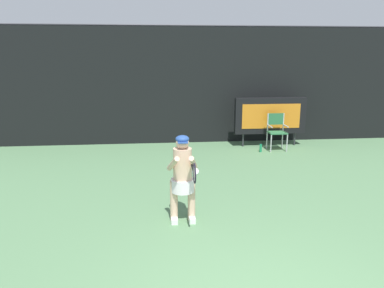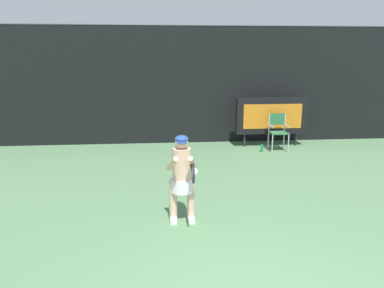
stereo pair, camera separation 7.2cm
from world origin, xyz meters
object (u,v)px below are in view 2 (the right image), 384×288
at_px(tennis_player, 182,175).
at_px(tennis_racket, 193,173).
at_px(scoreboard, 272,116).
at_px(water_bottle, 262,148).
at_px(umpire_chair, 278,130).

xyz_separation_m(tennis_player, tennis_racket, (0.13, -0.60, 0.23)).
xyz_separation_m(scoreboard, water_bottle, (-0.46, -0.71, -0.82)).
distance_m(tennis_player, tennis_racket, 0.65).
xyz_separation_m(umpire_chair, tennis_racket, (-2.99, -5.11, 0.43)).
relative_size(scoreboard, umpire_chair, 2.04).
bearing_deg(umpire_chair, tennis_player, -124.70).
bearing_deg(water_bottle, scoreboard, 56.64).
bearing_deg(umpire_chair, water_bottle, -157.91).
distance_m(umpire_chair, water_bottle, 0.75).
bearing_deg(tennis_player, umpire_chair, 55.30).
bearing_deg(umpire_chair, tennis_racket, -120.36).
bearing_deg(scoreboard, tennis_racket, -117.64).
distance_m(scoreboard, tennis_racket, 6.33).
distance_m(water_bottle, tennis_racket, 5.56).
distance_m(umpire_chair, tennis_player, 5.49).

